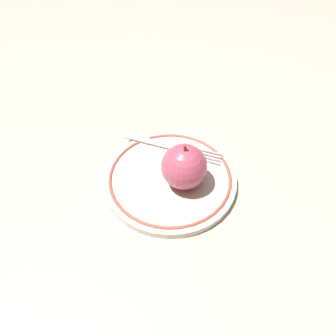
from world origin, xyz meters
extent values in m
plane|color=#B5A693|center=(0.00, 0.00, 0.00)|extent=(2.00, 2.00, 0.00)
cylinder|color=beige|center=(0.00, -0.01, 0.01)|extent=(0.24, 0.24, 0.01)
torus|color=#A74E3D|center=(0.00, -0.01, 0.01)|extent=(0.22, 0.22, 0.01)
sphere|color=#BE4860|center=(0.02, -0.02, 0.05)|extent=(0.08, 0.08, 0.08)
cylinder|color=brown|center=(0.02, -0.02, 0.10)|extent=(0.00, 0.00, 0.01)
cube|color=silver|center=(-0.03, 0.08, 0.02)|extent=(0.10, 0.06, 0.00)
cube|color=silver|center=(0.03, 0.05, 0.02)|extent=(0.02, 0.02, 0.00)
cube|color=silver|center=(0.06, 0.02, 0.02)|extent=(0.06, 0.03, 0.00)
cube|color=silver|center=(0.07, 0.03, 0.02)|extent=(0.06, 0.03, 0.00)
cube|color=silver|center=(0.07, 0.04, 0.02)|extent=(0.06, 0.03, 0.00)
cube|color=silver|center=(0.07, 0.04, 0.02)|extent=(0.06, 0.03, 0.00)
camera|label=1|loc=(-0.06, -0.38, 0.46)|focal=35.00mm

